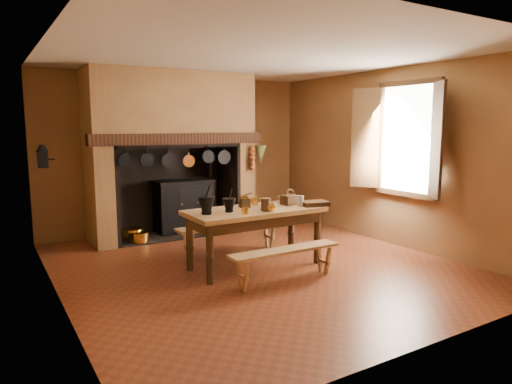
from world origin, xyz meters
TOP-DOWN VIEW (x-y plane):
  - floor at (0.00, 0.00)m, footprint 5.50×5.50m
  - ceiling at (0.00, 0.00)m, footprint 5.50×5.50m
  - back_wall at (0.00, 2.75)m, footprint 5.00×0.02m
  - wall_left at (-2.50, 0.00)m, footprint 0.02×5.50m
  - wall_right at (2.50, 0.00)m, footprint 0.02×5.50m
  - wall_front at (0.00, -2.75)m, footprint 5.00×0.02m
  - chimney_breast at (-0.30, 2.31)m, footprint 2.95×0.96m
  - iron_range at (-0.04, 2.45)m, footprint 1.12×0.55m
  - hearth_pans at (-1.05, 2.22)m, footprint 0.51×0.62m
  - hanging_pans at (-0.34, 1.81)m, footprint 1.92×0.29m
  - onion_string at (1.00, 1.79)m, footprint 0.12×0.10m
  - herb_bunch at (1.18, 1.79)m, footprint 0.20×0.20m
  - window at (2.35, -0.40)m, footprint 0.39×1.75m
  - wall_coffee_mill at (-2.42, 1.55)m, footprint 0.23×0.16m
  - work_table at (-0.04, -0.04)m, footprint 1.85×0.82m
  - bench_front at (-0.04, -0.75)m, footprint 1.48×0.26m
  - bench_back at (-0.04, 0.65)m, footprint 1.67×0.29m
  - mortar_large at (-0.76, -0.04)m, footprint 0.22×0.22m
  - mortar_small at (-0.45, -0.07)m, footprint 0.18×0.18m
  - coffee_grinder at (-0.12, 0.11)m, footprint 0.18×0.14m
  - brass_mug_a at (-0.36, -0.32)m, footprint 0.11×0.11m
  - brass_mug_b at (0.10, 0.20)m, footprint 0.11×0.11m
  - mixing_bowl at (0.70, 0.17)m, footprint 0.40×0.40m
  - stoneware_crock at (-0.00, -0.24)m, footprint 0.14×0.14m
  - glass_jar at (0.60, -0.19)m, footprint 0.11×0.11m
  - wicker_basket at (0.55, -0.00)m, footprint 0.25×0.20m
  - wooden_tray at (0.78, -0.27)m, footprint 0.42×0.35m
  - brass_cup at (0.04, -0.31)m, footprint 0.16×0.16m

SIDE VIEW (x-z plane):
  - floor at x=0.00m, z-range 0.00..0.00m
  - hearth_pans at x=-1.05m, z-range -0.01..0.19m
  - bench_front at x=-0.04m, z-range 0.10..0.52m
  - bench_back at x=-0.04m, z-range 0.12..0.59m
  - iron_range at x=-0.04m, z-range -0.32..1.28m
  - work_table at x=-0.04m, z-range 0.27..1.08m
  - wooden_tray at x=0.78m, z-range 0.80..0.86m
  - mixing_bowl at x=0.70m, z-range 0.80..0.88m
  - brass_mug_a at x=-0.36m, z-range 0.80..0.90m
  - brass_cup at x=0.04m, z-range 0.80..0.90m
  - brass_mug_b at x=0.10m, z-range 0.80..0.90m
  - wicker_basket at x=0.55m, z-range 0.76..0.99m
  - glass_jar at x=0.60m, z-range 0.80..0.95m
  - coffee_grinder at x=-0.12m, z-range 0.78..0.97m
  - stoneware_crock at x=0.00m, z-range 0.80..0.97m
  - mortar_small at x=-0.45m, z-range 0.75..1.05m
  - mortar_large at x=-0.76m, z-range 0.74..1.11m
  - onion_string at x=1.00m, z-range 1.10..1.56m
  - hanging_pans at x=-0.34m, z-range 1.23..1.50m
  - herb_bunch at x=1.18m, z-range 1.21..1.56m
  - back_wall at x=0.00m, z-range 0.00..2.80m
  - wall_left at x=-2.50m, z-range 0.00..2.80m
  - wall_right at x=2.50m, z-range 0.00..2.80m
  - wall_front at x=0.00m, z-range 0.00..2.80m
  - wall_coffee_mill at x=-2.42m, z-range 1.36..1.67m
  - window at x=2.35m, z-range 0.82..2.58m
  - chimney_breast at x=-0.30m, z-range 0.41..3.21m
  - ceiling at x=0.00m, z-range 2.80..2.80m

